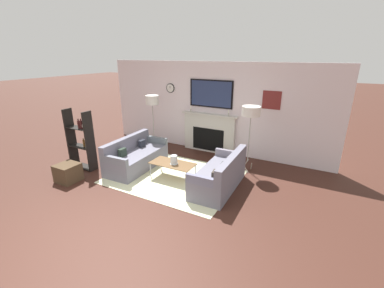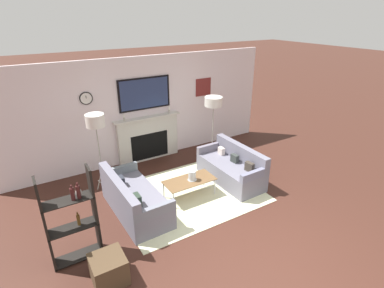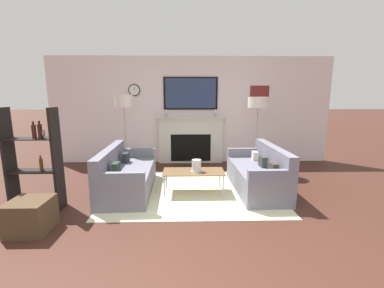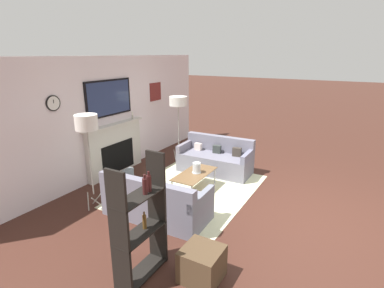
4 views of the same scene
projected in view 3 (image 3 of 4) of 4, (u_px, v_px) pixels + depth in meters
name	position (u px, v px, depth m)	size (l,w,h in m)	color
ground_plane	(200.00, 286.00, 2.38)	(60.00, 60.00, 0.00)	#3E2119
fireplace_wall	(191.00, 116.00, 6.62)	(7.19, 0.28, 2.70)	silver
area_rug	(193.00, 190.00, 4.75)	(3.03, 2.37, 0.01)	beige
couch_left	(126.00, 176.00, 4.67)	(0.87, 1.84, 0.81)	slate
couch_right	(258.00, 175.00, 4.73)	(0.81, 1.73, 0.83)	slate
coffee_table	(194.00, 173.00, 4.59)	(1.09, 0.52, 0.40)	brown
hurricane_candle	(197.00, 166.00, 4.55)	(0.19, 0.19, 0.22)	silver
floor_lamp_left	(124.00, 102.00, 5.60)	(0.39, 0.39, 1.76)	#9E998E
floor_lamp_right	(258.00, 103.00, 5.68)	(0.45, 0.45, 1.71)	#9E998E
shelf_unit	(34.00, 161.00, 3.89)	(0.76, 0.28, 1.57)	black
ottoman	(31.00, 216.00, 3.30)	(0.49, 0.49, 0.43)	#4A3724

